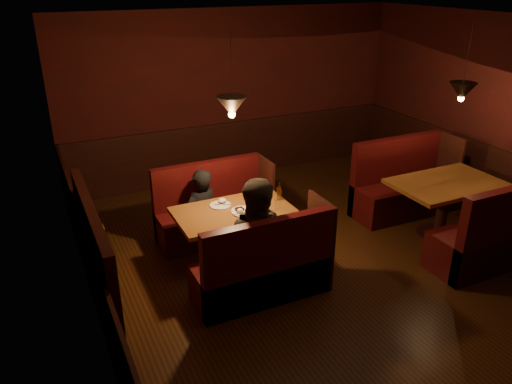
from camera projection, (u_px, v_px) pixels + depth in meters
name	position (u px, v px, depth m)	size (l,w,h in m)	color
room	(331.00, 194.00, 5.80)	(6.02, 7.02, 2.92)	#33170A
main_table	(235.00, 223.00, 6.13)	(1.43, 0.87, 1.00)	brown
main_bench_far	(213.00, 214.00, 6.91)	(1.57, 0.56, 1.07)	#36040A
main_bench_near	(265.00, 272.00, 5.57)	(1.57, 0.56, 1.07)	#36040A
second_table	(445.00, 196.00, 6.81)	(1.46, 0.93, 0.82)	brown
second_bench_far	(402.00, 189.00, 7.64)	(1.62, 0.60, 1.15)	#36040A
second_bench_near	(496.00, 240.00, 6.20)	(1.62, 0.60, 1.15)	#36040A
diner_a	(201.00, 196.00, 6.55)	(0.53, 0.35, 1.44)	black
diner_b	(262.00, 226.00, 5.44)	(0.85, 0.67, 1.76)	#2D251E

